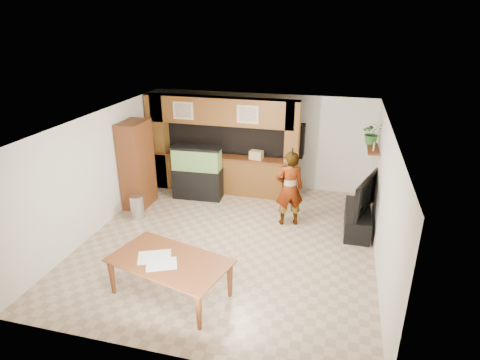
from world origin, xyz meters
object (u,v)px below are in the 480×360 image
(aquarium, at_px, (197,173))
(pantry_cabinet, at_px, (137,165))
(dining_table, at_px, (169,279))
(television, at_px, (360,193))
(person, at_px, (289,189))

(aquarium, bearing_deg, pantry_cabinet, -151.24)
(aquarium, xyz_separation_m, dining_table, (0.93, -3.98, -0.34))
(aquarium, height_order, dining_table, aquarium)
(television, bearing_deg, aquarium, 97.76)
(aquarium, bearing_deg, person, -21.56)
(dining_table, bearing_deg, television, 60.61)
(television, bearing_deg, person, 112.19)
(pantry_cabinet, distance_m, aquarium, 1.55)
(pantry_cabinet, bearing_deg, dining_table, -55.26)
(dining_table, bearing_deg, person, 77.76)
(pantry_cabinet, distance_m, television, 5.35)
(pantry_cabinet, relative_size, television, 1.55)
(pantry_cabinet, bearing_deg, aquarium, 31.61)
(pantry_cabinet, height_order, dining_table, pantry_cabinet)
(pantry_cabinet, bearing_deg, television, 0.46)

